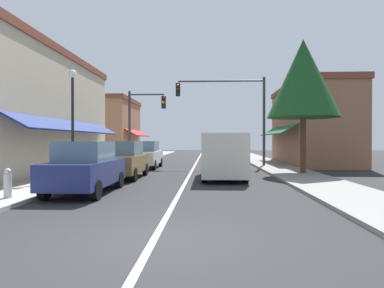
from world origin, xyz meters
The scene contains 16 objects.
ground_plane centered at (0.00, 18.00, 0.00)m, with size 80.00×80.00×0.00m, color #28282B.
sidewalk_left centered at (-5.50, 18.00, 0.06)m, with size 2.60×56.00×0.12m, color #A39E99.
sidewalk_right centered at (5.50, 18.00, 0.06)m, with size 2.60×56.00×0.12m, color gray.
lane_center_stripe centered at (0.00, 18.00, 0.00)m, with size 0.14×52.00×0.01m, color silver.
storefront_left_block centered at (-9.04, 12.00, 3.39)m, with size 5.80×14.20×6.77m.
storefront_right_block centered at (8.85, 20.00, 3.00)m, with size 5.42×10.20×6.00m.
storefront_far_left centered at (-9.29, 28.00, 3.04)m, with size 6.32×8.20×6.07m.
parked_car_nearest_left centered at (-3.19, 5.36, 0.88)m, with size 1.81×4.11×1.77m.
parked_car_second_left centered at (-3.07, 9.94, 0.88)m, with size 1.79×4.11×1.77m.
parked_car_third_left centered at (-3.12, 15.76, 0.88)m, with size 1.78×4.10×1.77m.
van_in_lane centered at (1.68, 10.11, 1.15)m, with size 2.02×5.19×2.12m.
traffic_signal_mast_arm centered at (2.72, 17.25, 4.26)m, with size 6.15×0.50×6.17m.
traffic_signal_left_corner centered at (-3.89, 18.34, 3.56)m, with size 2.79×0.50×5.43m.
street_lamp_left_near centered at (-4.95, 8.50, 3.29)m, with size 0.36×0.36×4.91m.
tree_right_near centered at (5.89, 11.74, 5.01)m, with size 3.69×3.69×7.06m.
fire_hydrant centered at (-4.91, 3.69, 0.55)m, with size 0.22×0.22×0.87m.
Camera 1 is at (0.99, -5.84, 1.80)m, focal length 31.26 mm.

